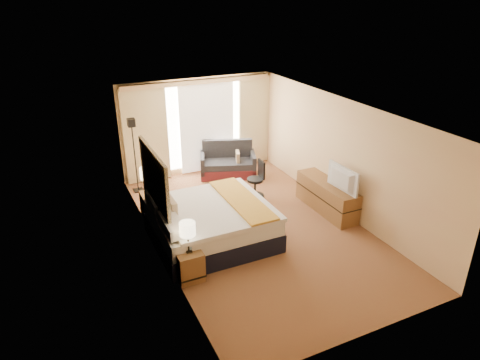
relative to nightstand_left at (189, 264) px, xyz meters
name	(u,v)px	position (x,y,z in m)	size (l,w,h in m)	color
floor	(255,227)	(1.87, 1.05, -0.28)	(4.20, 7.00, 0.02)	maroon
ceiling	(258,109)	(1.87, 1.05, 2.33)	(4.20, 7.00, 0.02)	white
wall_back	(198,126)	(1.87, 4.55, 1.02)	(4.20, 0.02, 2.60)	#DEC287
wall_front	(374,263)	(1.87, -2.45, 1.02)	(4.20, 0.02, 2.60)	#DEC287
wall_left	(155,191)	(-0.23, 1.05, 1.02)	(0.02, 7.00, 2.60)	#DEC287
wall_right	(340,156)	(3.97, 1.05, 1.02)	(0.02, 7.00, 2.60)	#DEC287
headboard	(155,187)	(-0.19, 1.25, 1.01)	(0.06, 1.85, 1.50)	black
nightstand_left	(189,264)	(0.00, 0.00, 0.00)	(0.45, 0.52, 0.55)	brown
nightstand_right	(152,205)	(0.00, 2.50, 0.00)	(0.45, 0.52, 0.55)	brown
media_dresser	(327,196)	(3.70, 1.05, 0.07)	(0.50, 1.80, 0.70)	brown
window	(206,124)	(2.12, 4.52, 1.04)	(2.30, 0.02, 2.30)	white
curtains	(199,123)	(1.87, 4.44, 1.13)	(4.12, 0.19, 2.56)	#F8E9AF
bed	(211,223)	(0.81, 0.95, 0.13)	(2.28, 2.09, 1.11)	black
loveseat	(228,164)	(2.48, 3.91, 0.03)	(1.67, 1.27, 0.93)	maroon
floor_lamp	(133,141)	(0.00, 3.95, 1.06)	(0.24, 0.24, 1.89)	black
desk_chair	(257,181)	(2.60, 2.40, 0.13)	(0.45, 0.45, 0.92)	black
lamp_left	(188,230)	(0.00, -0.05, 0.73)	(0.28, 0.28, 0.59)	black
lamp_right	(147,174)	(-0.05, 2.52, 0.76)	(0.30, 0.30, 0.63)	black
tissue_box	(190,248)	(0.05, 0.00, 0.32)	(0.11, 0.11, 0.10)	#86ABD0
telephone	(157,192)	(0.12, 2.48, 0.31)	(0.18, 0.14, 0.07)	black
television	(339,179)	(3.65, 0.60, 0.70)	(0.95, 0.12, 0.55)	black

